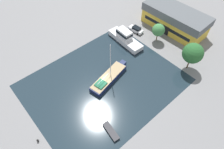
# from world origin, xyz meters

# --- Properties ---
(ground_plane) EXTENTS (440.00, 440.00, 0.00)m
(ground_plane) POSITION_xyz_m (0.00, 0.00, 0.00)
(ground_plane) COLOR slate
(water_canal) EXTENTS (27.55, 34.22, 0.01)m
(water_canal) POSITION_xyz_m (0.00, 0.00, 0.00)
(water_canal) COLOR #1E2D38
(water_canal) RESTS_ON ground
(warehouse_building) EXTENTS (19.11, 8.73, 6.19)m
(warehouse_building) POSITION_xyz_m (-2.25, 28.77, 3.13)
(warehouse_building) COLOR gold
(warehouse_building) RESTS_ON ground
(quay_tree_near_building) EXTENTS (3.44, 3.44, 5.25)m
(quay_tree_near_building) POSITION_xyz_m (-1.90, 20.94, 3.52)
(quay_tree_near_building) COLOR brown
(quay_tree_near_building) RESTS_ON ground
(quay_tree_by_water) EXTENTS (4.88, 4.88, 7.35)m
(quay_tree_by_water) POSITION_xyz_m (10.00, 18.74, 4.90)
(quay_tree_by_water) COLOR brown
(quay_tree_by_water) RESTS_ON ground
(parked_car) EXTENTS (4.64, 2.30, 1.59)m
(parked_car) POSITION_xyz_m (-8.49, 19.38, 0.80)
(parked_car) COLOR silver
(parked_car) RESTS_ON ground
(sailboat_moored) EXTENTS (5.10, 11.96, 10.48)m
(sailboat_moored) POSITION_xyz_m (0.06, 1.57, 0.71)
(sailboat_moored) COLOR #19234C
(sailboat_moored) RESTS_ON water_canal
(motor_cruiser) EXTENTS (11.36, 3.89, 3.77)m
(motor_cruiser) POSITION_xyz_m (-7.25, 13.70, 1.36)
(motor_cruiser) COLOR silver
(motor_cruiser) RESTS_ON water_canal
(small_dinghy) EXTENTS (4.47, 1.86, 0.52)m
(small_dinghy) POSITION_xyz_m (10.24, -6.72, 0.27)
(small_dinghy) COLOR #23282D
(small_dinghy) RESTS_ON water_canal
(mooring_bollard) EXTENTS (0.39, 0.39, 0.69)m
(mooring_bollard) POSITION_xyz_m (2.54, -18.34, 0.36)
(mooring_bollard) COLOR black
(mooring_bollard) RESTS_ON ground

